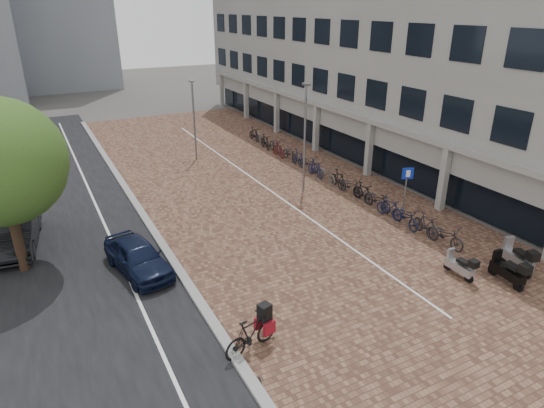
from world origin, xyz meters
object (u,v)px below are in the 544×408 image
(scooter_mid, at_px, (508,270))
(scooter_back, at_px, (460,265))
(car_dark, at_px, (14,229))
(car_navy, at_px, (138,257))
(parking_sign, at_px, (406,185))
(scooter_front, at_px, (517,257))
(hero_bike, at_px, (251,334))

(scooter_mid, height_order, scooter_back, scooter_mid)
(scooter_mid, bearing_deg, car_dark, 149.78)
(car_navy, distance_m, scooter_mid, 14.30)
(scooter_back, bearing_deg, parking_sign, 71.18)
(scooter_front, height_order, parking_sign, parking_sign)
(car_navy, bearing_deg, scooter_front, -38.01)
(car_navy, height_order, parking_sign, parking_sign)
(parking_sign, bearing_deg, scooter_mid, -74.11)
(hero_bike, xyz_separation_m, scooter_back, (9.04, 0.11, -0.13))
(hero_bike, relative_size, scooter_mid, 1.23)
(car_dark, relative_size, scooter_front, 2.76)
(car_dark, height_order, parking_sign, parking_sign)
(hero_bike, relative_size, scooter_front, 1.17)
(car_navy, xyz_separation_m, hero_bike, (2.00, -6.29, -0.05))
(scooter_front, relative_size, parking_sign, 0.67)
(scooter_mid, bearing_deg, hero_bike, 179.82)
(car_navy, bearing_deg, scooter_mid, -41.73)
(car_dark, xyz_separation_m, scooter_back, (15.33, -10.85, -0.31))
(car_navy, xyz_separation_m, scooter_front, (13.40, -6.92, -0.06))
(car_navy, distance_m, scooter_front, 15.09)
(hero_bike, bearing_deg, scooter_front, -108.36)
(scooter_back, bearing_deg, car_dark, 144.82)
(scooter_back, height_order, parking_sign, parking_sign)
(hero_bike, xyz_separation_m, parking_sign, (10.80, 5.25, 1.20))
(parking_sign, bearing_deg, scooter_back, -88.11)
(car_navy, distance_m, parking_sign, 12.90)
(hero_bike, height_order, scooter_back, hero_bike)
(car_navy, relative_size, car_dark, 0.80)
(car_dark, distance_m, scooter_mid, 20.47)
(scooter_mid, bearing_deg, scooter_back, 141.44)
(car_navy, height_order, scooter_mid, car_navy)
(hero_bike, bearing_deg, scooter_back, -104.51)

